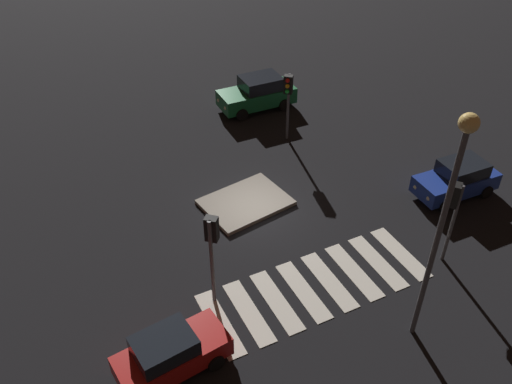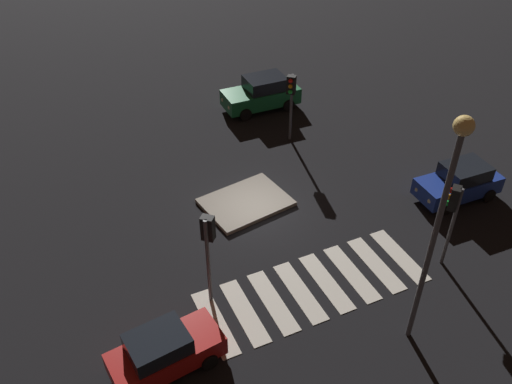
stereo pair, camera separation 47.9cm
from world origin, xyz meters
The scene contains 10 objects.
ground_plane centered at (0.00, 0.00, 0.00)m, with size 80.00×80.00×0.00m, color black.
traffic_island centered at (-0.24, 0.58, 0.09)m, with size 4.13×3.35×0.18m.
car_red centered at (-6.13, -6.17, 0.80)m, with size 3.86×2.10×1.62m.
car_green centered at (4.33, 8.49, 0.95)m, with size 4.49×2.17×1.94m.
car_blue centered at (8.81, -3.05, 0.84)m, with size 3.99×1.96×1.71m.
traffic_light_north centered at (4.12, 4.62, 2.84)m, with size 0.54×0.53×3.75m.
traffic_light_south centered at (-3.66, -3.98, 2.93)m, with size 0.54×0.53×3.86m.
traffic_light_east centered at (5.23, -6.07, 2.80)m, with size 0.54×0.53×3.69m.
street_lamp centered at (1.91, -8.48, 5.80)m, with size 0.56×0.56×8.65m.
crosswalk_near centered at (0.00, -5.17, 0.01)m, with size 8.75×3.20×0.02m.
Camera 1 is at (-8.40, -16.87, 15.37)m, focal length 37.86 mm.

